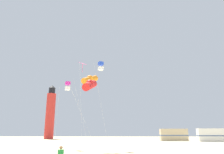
% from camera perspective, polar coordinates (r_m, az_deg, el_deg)
% --- Properties ---
extents(kite_tube_orange, '(2.79, 3.11, 8.76)m').
position_cam_1_polar(kite_tube_orange, '(25.13, -6.02, -0.61)').
color(kite_tube_orange, silver).
rests_on(kite_tube_orange, ground).
extents(kite_tube_scarlet, '(2.91, 2.97, 6.84)m').
position_cam_1_polar(kite_tube_scarlet, '(19.28, -6.01, -2.14)').
color(kite_tube_scarlet, silver).
rests_on(kite_tube_scarlet, ground).
extents(kite_box_magenta, '(1.79, 2.23, 8.66)m').
position_cam_1_polar(kite_box_magenta, '(29.34, -11.91, -2.39)').
color(kite_box_magenta, silver).
rests_on(kite_box_magenta, ground).
extents(kite_box_blue, '(2.01, 1.60, 11.27)m').
position_cam_1_polar(kite_box_blue, '(28.73, -3.06, 2.94)').
color(kite_box_blue, silver).
rests_on(kite_box_blue, ground).
extents(kite_diamond_rainbow, '(1.22, 1.22, 10.83)m').
position_cam_1_polar(kite_diamond_rainbow, '(27.53, -7.99, 2.72)').
color(kite_diamond_rainbow, silver).
rests_on(kite_diamond_rainbow, ground).
extents(lighthouse_distant, '(2.80, 2.80, 16.80)m').
position_cam_1_polar(lighthouse_distant, '(69.89, -16.34, -9.33)').
color(lighthouse_distant, red).
rests_on(lighthouse_distant, ground).
extents(rv_van_tan, '(6.46, 2.40, 2.80)m').
position_cam_1_polar(rv_van_tan, '(54.86, 16.30, -14.77)').
color(rv_van_tan, '#C6B28C').
rests_on(rv_van_tan, ground).
extents(rv_van_white, '(6.61, 2.87, 2.80)m').
position_cam_1_polar(rv_van_white, '(53.03, 25.58, -13.97)').
color(rv_van_white, white).
rests_on(rv_van_white, ground).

